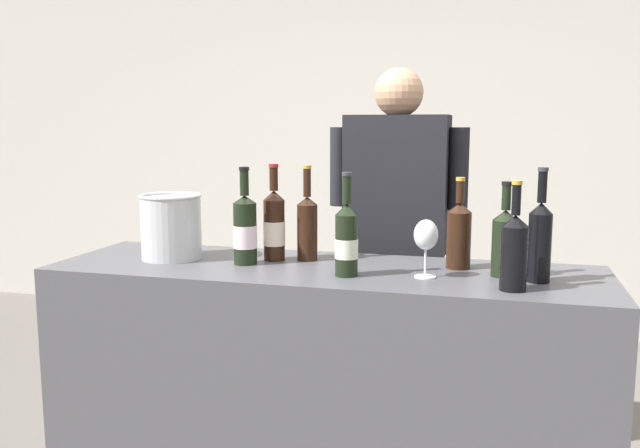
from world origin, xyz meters
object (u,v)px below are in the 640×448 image
wine_bottle_7 (245,229)px  wine_bottle_1 (347,239)px  wine_glass (426,237)px  person_server (396,275)px  wine_bottle_0 (307,225)px  wine_bottle_2 (274,225)px  ice_bucket (171,226)px  wine_bottle_6 (540,239)px  wine_bottle_3 (505,241)px  wine_bottle_4 (459,234)px  wine_bottle_5 (514,250)px

wine_bottle_7 → wine_bottle_1: bearing=-13.0°
wine_glass → person_server: person_server is taller
wine_bottle_0 → wine_bottle_2: size_ratio=0.99×
ice_bucket → wine_bottle_6: bearing=-1.6°
wine_bottle_0 → wine_bottle_1: 0.28m
wine_bottle_0 → wine_bottle_3: (0.68, -0.08, -0.01)m
ice_bucket → person_server: (0.74, 0.56, -0.26)m
wine_bottle_2 → wine_glass: 0.57m
wine_glass → wine_bottle_6: bearing=5.2°
wine_bottle_1 → wine_bottle_3: (0.49, 0.12, -0.00)m
wine_bottle_3 → wine_bottle_4: bearing=149.9°
wine_bottle_1 → wine_bottle_7: bearing=167.0°
person_server → ice_bucket: bearing=-142.7°
wine_bottle_0 → wine_glass: 0.47m
wine_bottle_6 → wine_bottle_7: 0.98m
ice_bucket → person_server: bearing=37.3°
wine_bottle_1 → wine_glass: (0.25, 0.04, 0.01)m
wine_bottle_4 → wine_bottle_6: (0.25, -0.14, 0.02)m
ice_bucket → wine_bottle_7: bearing=-4.0°
wine_bottle_6 → wine_bottle_0: bearing=170.2°
wine_bottle_4 → person_server: 0.60m
wine_bottle_4 → person_server: size_ratio=0.19×
wine_bottle_3 → wine_bottle_7: 0.87m
wine_bottle_0 → wine_glass: bearing=-20.7°
wine_bottle_3 → ice_bucket: wine_bottle_3 is taller
wine_glass → wine_bottle_2: bearing=166.3°
wine_glass → wine_bottle_3: bearing=18.7°
wine_bottle_4 → wine_bottle_5: bearing=-56.8°
wine_bottle_3 → ice_bucket: (-1.17, -0.02, 0.00)m
wine_bottle_3 → wine_bottle_7: (-0.87, -0.04, 0.01)m
wine_bottle_7 → wine_bottle_4: bearing=9.6°
wine_bottle_2 → wine_bottle_4: bearing=2.9°
wine_bottle_3 → wine_bottle_5: size_ratio=0.94×
wine_bottle_7 → wine_bottle_3: bearing=2.4°
wine_bottle_7 → person_server: 0.78m
wine_bottle_6 → wine_glass: (-0.34, -0.03, -0.00)m
wine_bottle_2 → ice_bucket: 0.38m
wine_glass → person_server: size_ratio=0.11×
ice_bucket → wine_glass: bearing=-4.1°
wine_bottle_1 → wine_bottle_3: size_ratio=1.09×
wine_glass → wine_bottle_7: bearing=175.8°
person_server → wine_bottle_5: bearing=-58.0°
wine_bottle_0 → wine_bottle_5: bearing=-20.6°
wine_glass → wine_bottle_0: bearing=159.3°
wine_bottle_3 → ice_bucket: 1.17m
wine_bottle_0 → wine_bottle_4: bearing=0.1°
wine_bottle_5 → wine_bottle_7: bearing=170.8°
wine_bottle_1 → wine_bottle_6: size_ratio=0.94×
wine_bottle_3 → wine_bottle_5: wine_bottle_5 is taller
wine_bottle_6 → person_server: 0.85m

